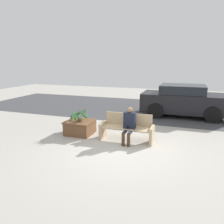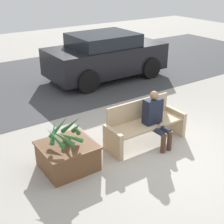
{
  "view_description": "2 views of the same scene",
  "coord_description": "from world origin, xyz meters",
  "px_view_note": "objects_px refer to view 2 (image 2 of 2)",
  "views": [
    {
      "loc": [
        1.75,
        -5.97,
        2.64
      ],
      "look_at": [
        -0.73,
        1.23,
        0.85
      ],
      "focal_mm": 35.0,
      "sensor_mm": 36.0,
      "label": 1
    },
    {
      "loc": [
        -3.96,
        -3.61,
        3.41
      ],
      "look_at": [
        -0.83,
        0.96,
        0.86
      ],
      "focal_mm": 50.0,
      "sensor_mm": 36.0,
      "label": 2
    }
  ],
  "objects_px": {
    "bench": "(144,124)",
    "potted_plant": "(66,132)",
    "planter_box": "(68,155)",
    "parked_car": "(106,56)",
    "person_seated": "(156,117)"
  },
  "relations": [
    {
      "from": "bench",
      "to": "potted_plant",
      "type": "bearing_deg",
      "value": 179.15
    },
    {
      "from": "planter_box",
      "to": "potted_plant",
      "type": "bearing_deg",
      "value": -146.07
    },
    {
      "from": "bench",
      "to": "parked_car",
      "type": "bearing_deg",
      "value": 67.29
    },
    {
      "from": "potted_plant",
      "to": "parked_car",
      "type": "relative_size",
      "value": 0.18
    },
    {
      "from": "bench",
      "to": "person_seated",
      "type": "relative_size",
      "value": 1.53
    },
    {
      "from": "potted_plant",
      "to": "parked_car",
      "type": "bearing_deg",
      "value": 49.04
    },
    {
      "from": "planter_box",
      "to": "potted_plant",
      "type": "xyz_separation_m",
      "value": [
        -0.02,
        -0.01,
        0.49
      ]
    },
    {
      "from": "potted_plant",
      "to": "parked_car",
      "type": "distance_m",
      "value": 5.38
    },
    {
      "from": "planter_box",
      "to": "bench",
      "type": "bearing_deg",
      "value": -1.29
    },
    {
      "from": "bench",
      "to": "person_seated",
      "type": "xyz_separation_m",
      "value": [
        0.12,
        -0.21,
        0.22
      ]
    },
    {
      "from": "parked_car",
      "to": "planter_box",
      "type": "bearing_deg",
      "value": -130.89
    },
    {
      "from": "planter_box",
      "to": "potted_plant",
      "type": "height_order",
      "value": "potted_plant"
    },
    {
      "from": "potted_plant",
      "to": "person_seated",
      "type": "bearing_deg",
      "value": -6.89
    },
    {
      "from": "person_seated",
      "to": "potted_plant",
      "type": "bearing_deg",
      "value": 173.11
    },
    {
      "from": "planter_box",
      "to": "parked_car",
      "type": "xyz_separation_m",
      "value": [
        3.51,
        4.05,
        0.5
      ]
    }
  ]
}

